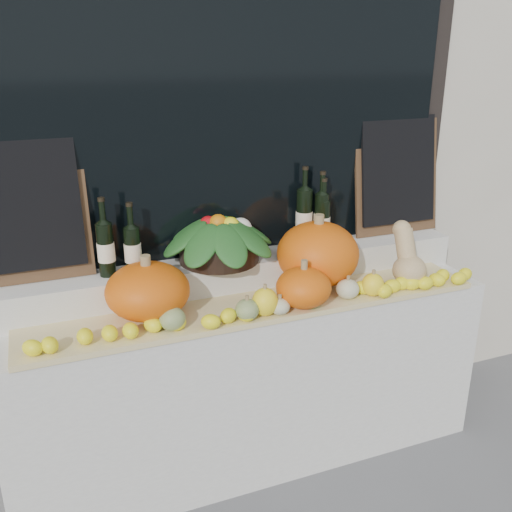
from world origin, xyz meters
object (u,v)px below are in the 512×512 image
pumpkin_left (148,291)px  pumpkin_right (318,254)px  wine_bottle_tall (304,217)px  butternut_squash (408,260)px  produce_bowl (219,238)px

pumpkin_left → pumpkin_right: pumpkin_right is taller
pumpkin_right → wine_bottle_tall: size_ratio=0.97×
wine_bottle_tall → pumpkin_right: bearing=-95.8°
pumpkin_right → butternut_squash: bearing=-18.9°
butternut_squash → produce_bowl: 0.92m
produce_bowl → wine_bottle_tall: bearing=6.3°
butternut_squash → produce_bowl: bearing=161.4°
pumpkin_right → produce_bowl: size_ratio=0.69×
pumpkin_right → produce_bowl: (-0.45, 0.15, 0.09)m
butternut_squash → produce_bowl: size_ratio=0.52×
pumpkin_left → butternut_squash: bearing=-4.3°
pumpkin_right → butternut_squash: (0.42, -0.14, -0.04)m
pumpkin_left → produce_bowl: size_ratio=0.63×
pumpkin_left → butternut_squash: 1.25m
pumpkin_right → wine_bottle_tall: 0.24m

